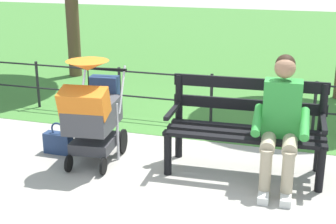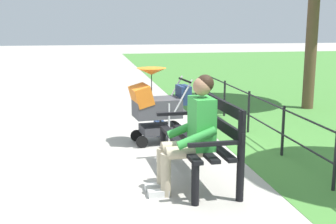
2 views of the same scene
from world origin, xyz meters
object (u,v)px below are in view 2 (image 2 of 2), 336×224
person_on_bench (192,130)px  handbag (159,127)px  park_bench (203,135)px  stroller (156,105)px

person_on_bench → handbag: (2.47, -0.04, -0.55)m
person_on_bench → handbag: 2.53m
park_bench → handbag: size_ratio=4.39×
person_on_bench → handbag: size_ratio=3.45×
park_bench → handbag: bearing=4.9°
park_bench → stroller: 1.62m
stroller → handbag: (0.52, -0.12, -0.47)m
park_bench → stroller: stroller is taller
stroller → handbag: 0.71m
park_bench → person_on_bench: 0.45m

